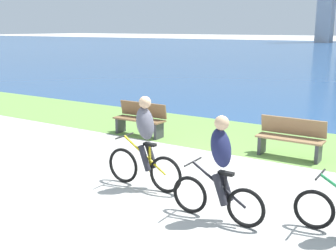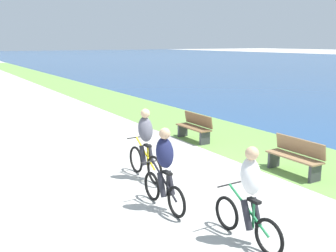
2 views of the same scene
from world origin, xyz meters
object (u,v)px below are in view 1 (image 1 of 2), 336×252
Objects in this scene: cyclist_lead at (145,144)px; bench_near_path at (140,119)px; cyclist_trailing at (220,169)px; bench_far_along_path at (291,138)px.

cyclist_lead reaches higher than bench_near_path.
cyclist_lead is 1.04× the size of cyclist_trailing.
bench_far_along_path is (4.10, 0.19, 0.00)m from bench_near_path.
bench_far_along_path is (-0.10, 3.86, -0.38)m from cyclist_trailing.
cyclist_lead reaches higher than cyclist_trailing.
cyclist_lead is at bearing 163.83° from cyclist_trailing.
bench_far_along_path is at bearing 91.50° from cyclist_trailing.
cyclist_lead is at bearing -116.27° from bench_far_along_path.
cyclist_lead is 3.76m from bench_far_along_path.
cyclist_trailing reaches higher than bench_near_path.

